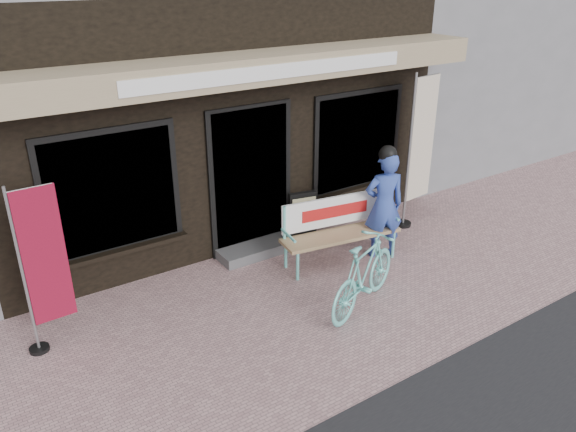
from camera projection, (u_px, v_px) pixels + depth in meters
ground at (332, 307)px, 7.09m from camera, size 70.00×70.00×0.00m
storefront at (160, 26)px, 9.63m from camera, size 7.00×6.77×6.00m
neighbor_right_near at (466, 13)px, 14.42m from camera, size 10.00×7.00×5.60m
bench at (338, 225)px, 8.01m from camera, size 1.80×0.71×0.95m
person at (384, 203)px, 8.03m from camera, size 0.68×0.57×1.69m
bicycle at (364, 274)px, 6.91m from camera, size 1.61×0.99×0.93m
nobori_red at (42, 266)px, 5.98m from camera, size 0.58×0.22×1.98m
nobori_cream at (419, 148)px, 8.93m from camera, size 0.74×0.30×2.50m
menu_stand at (303, 219)px, 8.46m from camera, size 0.44×0.18×0.88m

